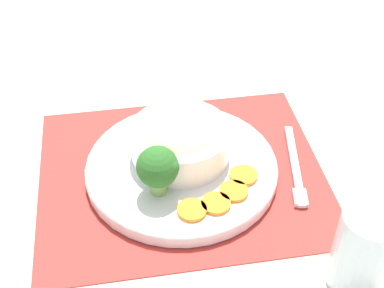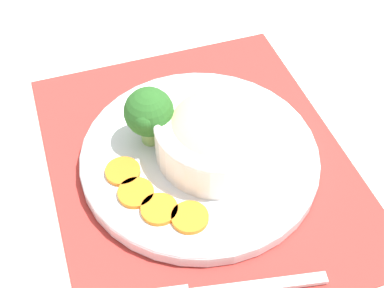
{
  "view_description": "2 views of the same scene",
  "coord_description": "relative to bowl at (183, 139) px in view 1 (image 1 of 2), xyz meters",
  "views": [
    {
      "loc": [
        0.03,
        0.6,
        0.58
      ],
      "look_at": [
        -0.02,
        -0.01,
        0.05
      ],
      "focal_mm": 50.0,
      "sensor_mm": 36.0,
      "label": 1
    },
    {
      "loc": [
        -0.41,
        0.11,
        0.52
      ],
      "look_at": [
        0.0,
        0.01,
        0.04
      ],
      "focal_mm": 50.0,
      "sensor_mm": 36.0,
      "label": 2
    }
  ],
  "objects": [
    {
      "name": "placemat",
      "position": [
        0.0,
        0.02,
        -0.05
      ],
      "size": [
        0.46,
        0.4,
        0.0
      ],
      "color": "#B2332D",
      "rests_on": "ground_plane"
    },
    {
      "name": "carrot_slice_middle",
      "position": [
        -0.04,
        0.11,
        -0.03
      ],
      "size": [
        0.04,
        0.04,
        0.01
      ],
      "color": "orange",
      "rests_on": "plate"
    },
    {
      "name": "carrot_slice_far",
      "position": [
        -0.07,
        0.09,
        -0.03
      ],
      "size": [
        0.04,
        0.04,
        0.01
      ],
      "color": "orange",
      "rests_on": "plate"
    },
    {
      "name": "broccoli_floret",
      "position": [
        0.04,
        0.08,
        0.02
      ],
      "size": [
        0.06,
        0.06,
        0.08
      ],
      "color": "#84AD5B",
      "rests_on": "plate"
    },
    {
      "name": "carrot_slice_extra",
      "position": [
        -0.09,
        0.06,
        -0.03
      ],
      "size": [
        0.04,
        0.04,
        0.01
      ],
      "color": "orange",
      "rests_on": "plate"
    },
    {
      "name": "carrot_slice_near",
      "position": [
        -0.0,
        0.12,
        -0.03
      ],
      "size": [
        0.04,
        0.04,
        0.01
      ],
      "color": "orange",
      "rests_on": "plate"
    },
    {
      "name": "ground_plane",
      "position": [
        0.0,
        0.02,
        -0.05
      ],
      "size": [
        4.0,
        4.0,
        0.0
      ],
      "primitive_type": "plane",
      "color": "beige"
    },
    {
      "name": "water_glass",
      "position": [
        -0.2,
        0.23,
        0.0
      ],
      "size": [
        0.07,
        0.07,
        0.12
      ],
      "color": "silver",
      "rests_on": "ground_plane"
    },
    {
      "name": "bowl",
      "position": [
        0.0,
        0.0,
        0.0
      ],
      "size": [
        0.15,
        0.15,
        0.07
      ],
      "color": "white",
      "rests_on": "plate"
    },
    {
      "name": "plate",
      "position": [
        0.0,
        0.02,
        -0.04
      ],
      "size": [
        0.29,
        0.29,
        0.02
      ],
      "color": "silver",
      "rests_on": "placemat"
    },
    {
      "name": "fork",
      "position": [
        -0.17,
        0.04,
        -0.05
      ],
      "size": [
        0.04,
        0.18,
        0.01
      ],
      "rotation": [
        0.0,
        0.0,
        -0.11
      ],
      "color": "silver",
      "rests_on": "placemat"
    }
  ]
}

